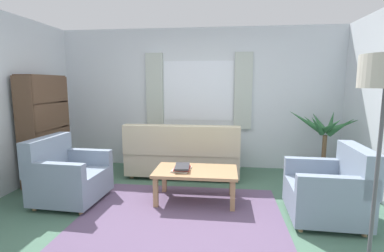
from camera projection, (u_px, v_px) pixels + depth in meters
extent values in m
plane|color=#476B56|center=(180.00, 218.00, 3.36)|extent=(6.24, 6.24, 0.00)
cube|color=silver|center=(199.00, 99.00, 5.39)|extent=(5.32, 0.12, 2.60)
cube|color=white|center=(198.00, 91.00, 5.31)|extent=(1.30, 0.01, 1.10)
cube|color=#B2BCB2|center=(155.00, 91.00, 5.38)|extent=(0.32, 0.06, 1.40)
cube|color=#B2BCB2|center=(243.00, 91.00, 5.18)|extent=(0.32, 0.06, 1.40)
cube|color=#604C6B|center=(180.00, 218.00, 3.36)|extent=(2.42, 2.03, 0.01)
cube|color=#BCB293|center=(184.00, 161.00, 4.96)|extent=(1.90, 0.80, 0.38)
cube|color=#BCB293|center=(181.00, 140.00, 4.58)|extent=(1.90, 0.20, 0.48)
cube|color=#BCB293|center=(234.00, 144.00, 4.82)|extent=(0.16, 0.80, 0.24)
cube|color=#BCB293|center=(135.00, 142.00, 5.02)|extent=(0.16, 0.80, 0.24)
cylinder|color=#A87F56|center=(232.00, 169.00, 5.19)|extent=(0.06, 0.06, 0.06)
cylinder|color=#A87F56|center=(142.00, 166.00, 5.39)|extent=(0.06, 0.06, 0.06)
cylinder|color=#A87F56|center=(233.00, 180.00, 4.60)|extent=(0.06, 0.06, 0.06)
cylinder|color=#A87F56|center=(132.00, 176.00, 4.80)|extent=(0.06, 0.06, 0.06)
cube|color=gray|center=(72.00, 184.00, 3.82)|extent=(0.84, 0.88, 0.36)
cube|color=gray|center=(48.00, 154.00, 3.82)|extent=(0.22, 0.85, 0.46)
cube|color=gray|center=(53.00, 172.00, 3.43)|extent=(0.80, 0.16, 0.22)
cube|color=gray|center=(85.00, 157.00, 4.13)|extent=(0.80, 0.16, 0.22)
cylinder|color=#A87F56|center=(81.00, 212.00, 3.47)|extent=(0.05, 0.05, 0.06)
cylinder|color=#A87F56|center=(107.00, 191.00, 4.13)|extent=(0.05, 0.05, 0.06)
cylinder|color=#A87F56|center=(34.00, 208.00, 3.57)|extent=(0.05, 0.05, 0.06)
cylinder|color=#A87F56|center=(67.00, 189.00, 4.24)|extent=(0.05, 0.05, 0.06)
cube|color=gray|center=(324.00, 199.00, 3.32)|extent=(0.83, 0.87, 0.36)
cube|color=gray|center=(357.00, 167.00, 3.21)|extent=(0.21, 0.85, 0.46)
cube|color=gray|center=(317.00, 167.00, 3.63)|extent=(0.80, 0.15, 0.22)
cube|color=gray|center=(336.00, 187.00, 2.93)|extent=(0.80, 0.15, 0.22)
cylinder|color=#A87F56|center=(289.00, 203.00, 3.73)|extent=(0.05, 0.05, 0.06)
cylinder|color=#A87F56|center=(301.00, 229.00, 3.07)|extent=(0.05, 0.05, 0.06)
cylinder|color=#A87F56|center=(341.00, 206.00, 3.64)|extent=(0.05, 0.05, 0.06)
cylinder|color=#A87F56|center=(364.00, 233.00, 2.97)|extent=(0.05, 0.05, 0.06)
cube|color=#A87F56|center=(196.00, 171.00, 3.80)|extent=(1.10, 0.64, 0.04)
cube|color=#A87F56|center=(156.00, 193.00, 3.64)|extent=(0.06, 0.06, 0.40)
cube|color=#A87F56|center=(233.00, 196.00, 3.52)|extent=(0.06, 0.06, 0.40)
cube|color=#A87F56|center=(164.00, 179.00, 4.15)|extent=(0.06, 0.06, 0.40)
cube|color=#A87F56|center=(232.00, 182.00, 4.03)|extent=(0.06, 0.06, 0.40)
cube|color=beige|center=(182.00, 169.00, 3.79)|extent=(0.26, 0.31, 0.02)
cube|color=#B23833|center=(182.00, 168.00, 3.78)|extent=(0.22, 0.26, 0.02)
cube|color=#2D2D33|center=(182.00, 166.00, 3.78)|extent=(0.21, 0.34, 0.03)
cylinder|color=#56565B|center=(323.00, 170.00, 4.74)|extent=(0.36, 0.36, 0.31)
cylinder|color=brown|center=(324.00, 148.00, 4.69)|extent=(0.07, 0.07, 0.43)
cone|color=#2D6638|center=(343.00, 125.00, 4.56)|extent=(0.51, 0.19, 0.30)
cone|color=#2D6638|center=(331.00, 121.00, 4.83)|extent=(0.34, 0.50, 0.42)
cone|color=#2D6638|center=(318.00, 121.00, 4.90)|extent=(0.15, 0.55, 0.33)
cone|color=#2D6638|center=(313.00, 124.00, 4.81)|extent=(0.34, 0.40, 0.34)
cone|color=#2D6638|center=(306.00, 122.00, 4.65)|extent=(0.60, 0.12, 0.43)
cone|color=#2D6638|center=(317.00, 125.00, 4.46)|extent=(0.40, 0.44, 0.41)
cone|color=#2D6638|center=(333.00, 125.00, 4.33)|extent=(0.10, 0.58, 0.33)
cone|color=#2D6638|center=(341.00, 127.00, 4.43)|extent=(0.35, 0.40, 0.41)
cube|color=brown|center=(61.00, 125.00, 5.02)|extent=(0.30, 0.04, 1.70)
cube|color=brown|center=(26.00, 134.00, 4.14)|extent=(0.30, 0.04, 1.70)
cube|color=brown|center=(53.00, 130.00, 4.56)|extent=(0.02, 0.90, 1.70)
cube|color=brown|center=(49.00, 179.00, 4.70)|extent=(0.30, 0.86, 0.02)
cube|color=brown|center=(47.00, 155.00, 4.64)|extent=(0.30, 0.86, 0.02)
cube|color=brown|center=(45.00, 129.00, 4.58)|extent=(0.30, 0.86, 0.02)
cube|color=brown|center=(43.00, 103.00, 4.51)|extent=(0.30, 0.86, 0.02)
cube|color=brown|center=(41.00, 76.00, 4.45)|extent=(0.30, 0.86, 0.02)
cube|color=gold|center=(57.00, 118.00, 4.90)|extent=(0.27, 0.08, 0.26)
cube|color=#2D2D33|center=(54.00, 121.00, 4.81)|extent=(0.23, 0.08, 0.19)
cube|color=#2D2D33|center=(51.00, 120.00, 4.72)|extent=(0.24, 0.07, 0.24)
cube|color=#387F4C|center=(48.00, 119.00, 4.63)|extent=(0.23, 0.07, 0.30)
cube|color=#2D2D33|center=(44.00, 122.00, 4.55)|extent=(0.24, 0.10, 0.21)
cube|color=#387F4C|center=(40.00, 120.00, 4.44)|extent=(0.25, 0.09, 0.29)
cylinder|color=#4C4C51|center=(375.00, 189.00, 2.15)|extent=(0.03, 0.03, 1.52)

